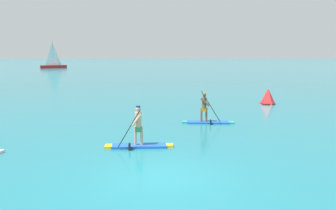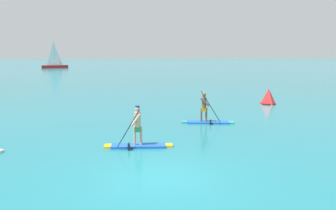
# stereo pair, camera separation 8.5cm
# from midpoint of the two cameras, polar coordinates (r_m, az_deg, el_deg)

# --- Properties ---
(ground) EXTENTS (440.00, 440.00, 0.00)m
(ground) POSITION_cam_midpoint_polar(r_m,az_deg,el_deg) (10.18, -1.55, -13.00)
(ground) COLOR #1E727F
(paddleboarder_mid_center) EXTENTS (2.84, 0.83, 1.78)m
(paddleboarder_mid_center) POSITION_cam_midpoint_polar(r_m,az_deg,el_deg) (13.22, -5.55, -5.81)
(paddleboarder_mid_center) COLOR blue
(paddleboarder_mid_center) RESTS_ON ground
(paddleboarder_far_right) EXTENTS (2.94, 1.00, 1.91)m
(paddleboarder_far_right) POSITION_cam_midpoint_polar(r_m,az_deg,el_deg) (17.78, 6.85, -1.89)
(paddleboarder_far_right) COLOR blue
(paddleboarder_far_right) RESTS_ON ground
(race_marker_buoy) EXTENTS (1.17, 1.17, 1.20)m
(race_marker_buoy) POSITION_cam_midpoint_polar(r_m,az_deg,el_deg) (25.41, 17.45, 1.37)
(race_marker_buoy) COLOR red
(race_marker_buoy) RESTS_ON ground
(sailboat_left_horizon) EXTENTS (6.55, 3.55, 7.34)m
(sailboat_left_horizon) POSITION_cam_midpoint_polar(r_m,az_deg,el_deg) (86.67, -19.97, 6.87)
(sailboat_left_horizon) COLOR #A51E1E
(sailboat_left_horizon) RESTS_ON ground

